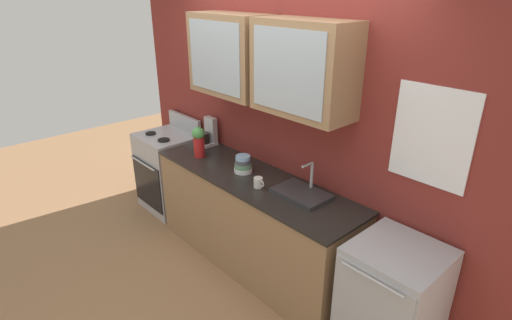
% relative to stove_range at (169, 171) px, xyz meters
% --- Properties ---
extents(ground_plane, '(10.00, 10.00, 0.00)m').
position_rel_stove_range_xyz_m(ground_plane, '(1.47, 0.00, -0.46)').
color(ground_plane, '#936B47').
extents(back_wall_unit, '(4.19, 0.46, 2.56)m').
position_rel_stove_range_xyz_m(back_wall_unit, '(1.47, 0.30, 0.99)').
color(back_wall_unit, maroon).
rests_on(back_wall_unit, ground_plane).
extents(counter, '(2.17, 0.62, 0.91)m').
position_rel_stove_range_xyz_m(counter, '(1.47, 0.00, -0.01)').
color(counter, '#93704C').
rests_on(counter, ground_plane).
extents(stove_range, '(0.64, 0.61, 1.09)m').
position_rel_stove_range_xyz_m(stove_range, '(0.00, 0.00, 0.00)').
color(stove_range, '#ADAFB5').
rests_on(stove_range, ground_plane).
extents(sink_faucet, '(0.45, 0.30, 0.26)m').
position_rel_stove_range_xyz_m(sink_faucet, '(1.98, 0.08, 0.47)').
color(sink_faucet, '#2D2D30').
rests_on(sink_faucet, counter).
extents(bowl_stack, '(0.16, 0.16, 0.16)m').
position_rel_stove_range_xyz_m(bowl_stack, '(1.33, 0.02, 0.52)').
color(bowl_stack, white).
rests_on(bowl_stack, counter).
extents(vase, '(0.12, 0.12, 0.31)m').
position_rel_stove_range_xyz_m(vase, '(0.77, -0.07, 0.61)').
color(vase, '#B21E1E').
rests_on(vase, counter).
extents(cup_near_sink, '(0.11, 0.08, 0.09)m').
position_rel_stove_range_xyz_m(cup_near_sink, '(1.65, -0.08, 0.49)').
color(cup_near_sink, silver).
rests_on(cup_near_sink, counter).
extents(dishwasher, '(0.57, 0.61, 0.91)m').
position_rel_stove_range_xyz_m(dishwasher, '(2.90, -0.00, -0.01)').
color(dishwasher, '#ADAFB5').
rests_on(dishwasher, ground_plane).
extents(coffee_maker, '(0.17, 0.20, 0.29)m').
position_rel_stove_range_xyz_m(coffee_maker, '(0.56, 0.19, 0.55)').
color(coffee_maker, '#B7B7BC').
rests_on(coffee_maker, counter).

